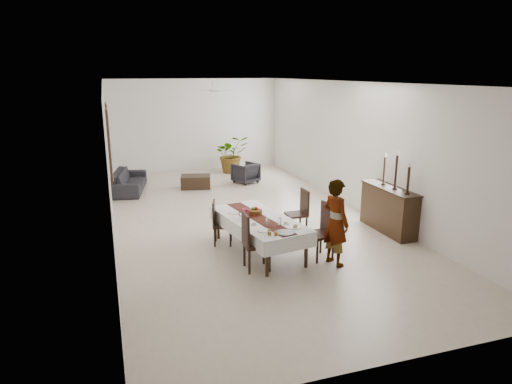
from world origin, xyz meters
name	(u,v)px	position (x,y,z in m)	size (l,w,h in m)	color
floor	(244,218)	(0.00, 0.00, 0.00)	(6.00, 12.00, 0.00)	beige
ceiling	(243,82)	(0.00, 0.00, 3.20)	(6.00, 12.00, 0.02)	white
wall_back	(195,125)	(0.00, 6.00, 1.60)	(6.00, 0.02, 3.20)	white
wall_front	(396,241)	(0.00, -6.00, 1.60)	(6.00, 0.02, 3.20)	white
wall_left	(108,160)	(-3.00, 0.00, 1.60)	(0.02, 12.00, 3.20)	white
wall_right	(357,146)	(3.00, 0.00, 1.60)	(0.02, 12.00, 3.20)	white
dining_table_top	(259,220)	(-0.33, -2.13, 0.67)	(0.92, 2.21, 0.05)	black
table_leg_fl	(267,259)	(-0.54, -3.23, 0.32)	(0.06, 0.06, 0.64)	black
table_leg_fr	(306,251)	(0.25, -3.09, 0.32)	(0.06, 0.06, 0.64)	black
table_leg_bl	(218,224)	(-0.91, -1.17, 0.32)	(0.06, 0.06, 0.64)	black
table_leg_br	(252,219)	(-0.11, -1.03, 0.32)	(0.06, 0.06, 0.64)	black
tablecloth_top	(259,218)	(-0.33, -2.13, 0.69)	(1.08, 2.37, 0.01)	white
tablecloth_drape_left	(234,229)	(-0.86, -2.22, 0.56)	(0.01, 2.37, 0.28)	white
tablecloth_drape_right	(282,221)	(0.20, -2.04, 0.56)	(0.01, 2.37, 0.28)	silver
tablecloth_drape_near	(291,245)	(-0.12, -3.29, 0.56)	(1.08, 0.01, 0.28)	white
tablecloth_drape_far	(233,209)	(-0.53, -0.97, 0.56)	(1.08, 0.01, 0.28)	white
table_runner	(259,218)	(-0.33, -2.13, 0.70)	(0.32, 2.30, 0.00)	#5D261A
red_pitcher	(245,213)	(-0.58, -2.03, 0.79)	(0.14, 0.14, 0.18)	maroon
pitcher_handle	(241,214)	(-0.65, -2.05, 0.79)	(0.11, 0.11, 0.02)	maroon
wine_glass_near	(280,222)	(-0.11, -2.70, 0.78)	(0.06, 0.06, 0.16)	white
wine_glass_mid	(267,222)	(-0.33, -2.64, 0.78)	(0.06, 0.06, 0.16)	white
teacup_right	(286,223)	(0.04, -2.62, 0.73)	(0.08, 0.08, 0.06)	white
saucer_right	(286,224)	(0.04, -2.62, 0.70)	(0.14, 0.14, 0.01)	white
teacup_left	(254,224)	(-0.54, -2.49, 0.73)	(0.08, 0.08, 0.06)	white
saucer_left	(254,225)	(-0.54, -2.49, 0.70)	(0.14, 0.14, 0.01)	silver
plate_near_right	(295,228)	(0.12, -2.89, 0.71)	(0.22, 0.22, 0.01)	silver
bread_near_right	(295,226)	(0.12, -2.89, 0.73)	(0.08, 0.08, 0.08)	tan
plate_near_left	(264,231)	(-0.48, -2.86, 0.71)	(0.22, 0.22, 0.01)	white
plate_far_left	(234,213)	(-0.70, -1.68, 0.71)	(0.22, 0.22, 0.01)	silver
serving_tray	(285,233)	(-0.16, -3.08, 0.71)	(0.33, 0.33, 0.02)	#404146
jam_jar_a	(276,234)	(-0.35, -3.14, 0.73)	(0.06, 0.06, 0.07)	brown
jam_jar_b	(270,233)	(-0.45, -3.10, 0.73)	(0.06, 0.06, 0.07)	brown
jam_jar_c	(269,231)	(-0.42, -3.00, 0.73)	(0.06, 0.06, 0.07)	brown
fruit_basket	(255,212)	(-0.32, -1.89, 0.75)	(0.28, 0.28, 0.09)	brown
fruit_red	(256,208)	(-0.30, -1.87, 0.81)	(0.08, 0.08, 0.08)	#97280F
fruit_green	(253,209)	(-0.36, -1.87, 0.81)	(0.07, 0.07, 0.07)	#477222
chair_right_near_seat	(319,235)	(0.66, -2.77, 0.47)	(0.45, 0.45, 0.05)	black
chair_right_near_leg_fl	(333,248)	(0.88, -2.91, 0.22)	(0.04, 0.04, 0.44)	black
chair_right_near_leg_fr	(321,242)	(0.80, -2.55, 0.22)	(0.04, 0.04, 0.44)	black
chair_right_near_leg_bl	(317,252)	(0.52, -2.99, 0.22)	(0.04, 0.04, 0.44)	black
chair_right_near_leg_br	(305,246)	(0.44, -2.63, 0.22)	(0.04, 0.04, 0.44)	black
chair_right_near_back	(329,217)	(0.86, -2.73, 0.78)	(0.45, 0.04, 0.57)	black
chair_right_far_seat	(296,215)	(0.78, -1.39, 0.44)	(0.42, 0.42, 0.05)	black
chair_right_far_leg_fl	(307,226)	(0.95, -1.56, 0.21)	(0.04, 0.04, 0.41)	black
chair_right_far_leg_fr	(300,221)	(0.95, -1.22, 0.21)	(0.04, 0.04, 0.41)	black
chair_right_far_leg_bl	(292,228)	(0.61, -1.57, 0.21)	(0.04, 0.04, 0.41)	black
chair_right_far_leg_br	(286,223)	(0.61, -1.22, 0.21)	(0.04, 0.04, 0.41)	black
chair_right_far_back	(305,201)	(0.97, -1.39, 0.72)	(0.42, 0.04, 0.53)	black
chair_left_near_seat	(257,244)	(-0.61, -2.88, 0.47)	(0.45, 0.45, 0.05)	black
chair_left_near_leg_fl	(244,255)	(-0.79, -2.69, 0.22)	(0.04, 0.04, 0.44)	black
chair_left_near_leg_fr	(249,263)	(-0.81, -3.06, 0.22)	(0.04, 0.04, 0.44)	black
chair_left_near_leg_bl	(264,253)	(-0.42, -2.71, 0.22)	(0.04, 0.04, 0.44)	black
chair_left_near_leg_br	(270,260)	(-0.44, -3.07, 0.22)	(0.04, 0.04, 0.44)	black
chair_left_near_back	(246,229)	(-0.82, -2.87, 0.77)	(0.45, 0.04, 0.57)	black
chair_left_far_seat	(223,225)	(-0.89, -1.50, 0.40)	(0.39, 0.39, 0.04)	black
chair_left_far_leg_fl	(216,233)	(-0.99, -1.31, 0.19)	(0.04, 0.04, 0.38)	black
chair_left_far_leg_fr	(215,238)	(-1.09, -1.61, 0.19)	(0.04, 0.04, 0.38)	black
chair_left_far_leg_bl	(231,233)	(-0.69, -1.40, 0.19)	(0.04, 0.04, 0.38)	black
chair_left_far_leg_br	(230,238)	(-0.78, -1.70, 0.19)	(0.04, 0.04, 0.38)	black
chair_left_far_back	(214,213)	(-1.06, -1.45, 0.67)	(0.39, 0.04, 0.49)	black
woman	(336,222)	(0.81, -3.11, 0.80)	(0.58, 0.38, 1.61)	#96989E
sideboard_body	(389,210)	(2.78, -1.86, 0.48)	(0.43, 1.61, 0.96)	black
sideboard_top	(390,188)	(2.78, -1.86, 0.98)	(0.47, 1.67, 0.03)	black
candlestick_near_base	(407,193)	(2.78, -2.45, 1.01)	(0.11, 0.11, 0.03)	black
candlestick_near_shaft	(408,180)	(2.78, -2.45, 1.30)	(0.05, 0.05, 0.54)	black
candlestick_near_candle	(410,165)	(2.78, -2.45, 1.61)	(0.04, 0.04, 0.09)	beige
candlestick_mid_base	(395,188)	(2.78, -2.02, 1.01)	(0.11, 0.11, 0.03)	black
candlestick_mid_shaft	(396,172)	(2.78, -2.02, 1.38)	(0.05, 0.05, 0.70)	black
candlestick_mid_candle	(398,154)	(2.78, -2.02, 1.77)	(0.04, 0.04, 0.09)	silver
candlestick_far_base	(383,184)	(2.78, -1.59, 1.01)	(0.11, 0.11, 0.03)	black
candlestick_far_shaft	(384,170)	(2.78, -1.59, 1.32)	(0.05, 0.05, 0.59)	black
candlestick_far_candle	(386,155)	(2.78, -1.59, 1.66)	(0.04, 0.04, 0.09)	beige
sofa	(129,181)	(-2.48, 3.55, 0.30)	(2.08, 0.81, 0.61)	#262328
armchair	(246,173)	(1.10, 3.47, 0.32)	(0.68, 0.70, 0.64)	#262428
coffee_table	(196,182)	(-0.54, 3.28, 0.19)	(0.87, 0.58, 0.39)	black
potted_plant	(232,154)	(1.10, 5.16, 0.64)	(1.16, 1.00, 1.28)	#2F5923
mirror_frame_near	(109,145)	(-2.96, 2.20, 1.60)	(0.06, 1.05, 1.85)	black
mirror_glass_near	(110,145)	(-2.92, 2.20, 1.60)	(0.01, 0.90, 1.70)	silver
mirror_frame_far	(108,135)	(-2.96, 4.30, 1.60)	(0.06, 1.05, 1.85)	black
mirror_glass_far	(109,135)	(-2.92, 4.30, 1.60)	(0.01, 0.90, 1.70)	silver
fan_rod	(213,84)	(0.00, 3.00, 3.10)	(0.04, 0.04, 0.20)	silver
fan_hub	(213,91)	(0.00, 3.00, 2.90)	(0.16, 0.16, 0.08)	white
fan_blade_n	(210,90)	(0.00, 3.35, 2.90)	(0.10, 0.55, 0.01)	white
fan_blade_s	(216,91)	(0.00, 2.65, 2.90)	(0.10, 0.55, 0.01)	silver
fan_blade_e	(225,91)	(0.35, 3.00, 2.90)	(0.55, 0.10, 0.01)	silver
fan_blade_w	(201,91)	(-0.35, 3.00, 2.90)	(0.55, 0.10, 0.01)	white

